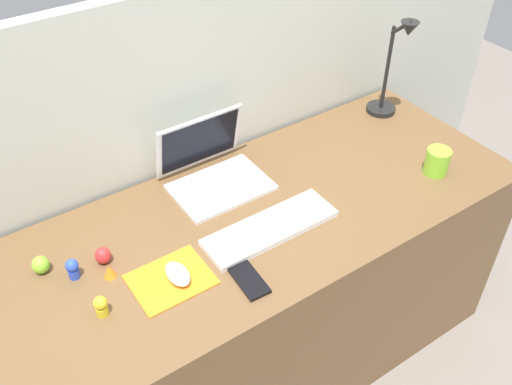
{
  "coord_description": "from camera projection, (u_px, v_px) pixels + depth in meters",
  "views": [
    {
      "loc": [
        -0.73,
        -1.05,
        1.9
      ],
      "look_at": [
        -0.01,
        0.0,
        0.83
      ],
      "focal_mm": 40.04,
      "sensor_mm": 36.0,
      "label": 1
    }
  ],
  "objects": [
    {
      "name": "ground_plane",
      "position": [
        259.0,
        355.0,
        2.21
      ],
      "size": [
        6.0,
        6.0,
        0.0
      ],
      "primitive_type": "plane",
      "color": "slate"
    },
    {
      "name": "back_wall",
      "position": [
        200.0,
        170.0,
        2.02
      ],
      "size": [
        2.9,
        0.05,
        1.33
      ],
      "primitive_type": "cube",
      "color": "beige",
      "rests_on": "ground_plane"
    },
    {
      "name": "desk",
      "position": [
        260.0,
        293.0,
        1.97
      ],
      "size": [
        1.7,
        0.67,
        0.74
      ],
      "primitive_type": "cube",
      "color": "brown",
      "rests_on": "ground_plane"
    },
    {
      "name": "laptop",
      "position": [
        211.0,
        167.0,
        1.82
      ],
      "size": [
        0.3,
        0.26,
        0.21
      ],
      "color": "white",
      "rests_on": "desk"
    },
    {
      "name": "keyboard",
      "position": [
        270.0,
        228.0,
        1.67
      ],
      "size": [
        0.41,
        0.13,
        0.02
      ],
      "primitive_type": "cube",
      "color": "white",
      "rests_on": "desk"
    },
    {
      "name": "mousepad",
      "position": [
        171.0,
        279.0,
        1.53
      ],
      "size": [
        0.21,
        0.17,
        0.0
      ],
      "primitive_type": "cube",
      "color": "orange",
      "rests_on": "desk"
    },
    {
      "name": "mouse",
      "position": [
        178.0,
        274.0,
        1.51
      ],
      "size": [
        0.06,
        0.1,
        0.03
      ],
      "primitive_type": "ellipsoid",
      "color": "white",
      "rests_on": "mousepad"
    },
    {
      "name": "cell_phone",
      "position": [
        249.0,
        280.0,
        1.52
      ],
      "size": [
        0.07,
        0.13,
        0.01
      ],
      "primitive_type": "cube",
      "rotation": [
        0.0,
        0.0,
        -0.06
      ],
      "color": "black",
      "rests_on": "desk"
    },
    {
      "name": "desk_lamp",
      "position": [
        393.0,
        71.0,
        2.04
      ],
      "size": [
        0.11,
        0.15,
        0.38
      ],
      "color": "black",
      "rests_on": "desk"
    },
    {
      "name": "coffee_mug",
      "position": [
        437.0,
        161.0,
        1.86
      ],
      "size": [
        0.08,
        0.08,
        0.09
      ],
      "primitive_type": "cylinder",
      "color": "#8CDB33",
      "rests_on": "desk"
    },
    {
      "name": "toy_figurine_red",
      "position": [
        103.0,
        255.0,
        1.56
      ],
      "size": [
        0.04,
        0.04,
        0.05
      ],
      "primitive_type": "ellipsoid",
      "color": "red",
      "rests_on": "desk"
    },
    {
      "name": "toy_figurine_lime",
      "position": [
        41.0,
        265.0,
        1.53
      ],
      "size": [
        0.05,
        0.05,
        0.05
      ],
      "primitive_type": "ellipsoid",
      "color": "#8CDB33",
      "rests_on": "desk"
    },
    {
      "name": "toy_figurine_yellow",
      "position": [
        101.0,
        306.0,
        1.42
      ],
      "size": [
        0.04,
        0.04,
        0.06
      ],
      "color": "yellow",
      "rests_on": "desk"
    },
    {
      "name": "toy_figurine_orange",
      "position": [
        109.0,
        271.0,
        1.52
      ],
      "size": [
        0.04,
        0.04,
        0.04
      ],
      "primitive_type": "cone",
      "color": "orange",
      "rests_on": "desk"
    },
    {
      "name": "toy_figurine_blue",
      "position": [
        73.0,
        268.0,
        1.51
      ],
      "size": [
        0.04,
        0.04,
        0.06
      ],
      "color": "blue",
      "rests_on": "desk"
    }
  ]
}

